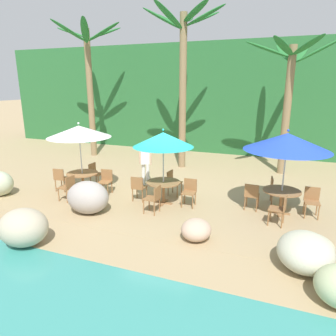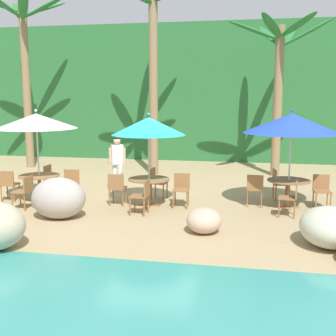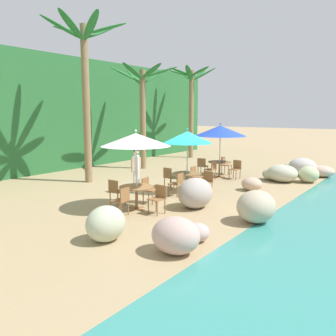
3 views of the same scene
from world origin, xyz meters
TOP-DOWN VIEW (x-y plane):
  - ground_plane at (0.00, 0.00)m, footprint 120.00×120.00m
  - terrace_deck at (0.00, 0.00)m, footprint 18.00×5.20m
  - foliage_backdrop at (0.00, 9.00)m, footprint 28.00×2.40m
  - rock_seawall at (1.43, -2.80)m, footprint 14.15×3.29m
  - umbrella_white at (-3.05, -0.34)m, footprint 2.18×2.18m
  - dining_table_white at (-3.05, -0.34)m, footprint 1.10×1.10m
  - chair_white_seaward at (-2.22, -0.14)m, footprint 0.47×0.48m
  - chair_white_inland at (-3.12, 0.51)m, footprint 0.44×0.43m
  - chair_white_left at (-3.89, -0.50)m, footprint 0.46×0.46m
  - chair_white_right at (-3.02, -1.19)m, footprint 0.45×0.45m
  - umbrella_teal at (0.03, -0.25)m, footprint 1.92×1.92m
  - dining_table_teal at (0.03, -0.25)m, footprint 1.10×1.10m
  - chair_teal_seaward at (0.87, -0.13)m, footprint 0.44×0.44m
  - chair_teal_inland at (0.03, 0.60)m, footprint 0.47×0.47m
  - chair_teal_left at (-0.82, -0.38)m, footprint 0.44×0.45m
  - chair_teal_right at (0.07, -1.11)m, footprint 0.45×0.44m
  - umbrella_blue at (3.63, 0.24)m, footprint 2.44×2.44m
  - dining_table_blue at (3.63, 0.24)m, footprint 1.10×1.10m
  - chair_blue_seaward at (4.47, 0.38)m, footprint 0.44×0.45m
  - chair_blue_inland at (3.42, 1.07)m, footprint 0.48×0.48m
  - chair_blue_left at (2.77, 0.18)m, footprint 0.44×0.44m
  - chair_blue_right at (3.62, -0.61)m, footprint 0.47×0.46m
  - palm_tree_second at (-0.87, 4.38)m, footprint 3.51×3.51m
  - palm_tree_third at (3.55, 4.89)m, footprint 3.71×3.59m
  - palm_tree_fourth at (9.15, 5.38)m, footprint 3.26×3.36m
  - waiter_in_white at (-1.29, 1.20)m, footprint 0.52×0.34m

SIDE VIEW (x-z plane):
  - ground_plane at x=0.00m, z-range 0.00..0.00m
  - terrace_deck at x=0.00m, z-range 0.00..0.01m
  - rock_seawall at x=1.43m, z-range -0.10..0.88m
  - chair_white_seaward at x=-2.22m, z-range 0.08..0.95m
  - chair_white_inland at x=-3.12m, z-range 0.08..0.95m
  - chair_white_left at x=-3.89m, z-range 0.08..0.95m
  - chair_white_right at x=-3.02m, z-range 0.08..0.95m
  - chair_teal_seaward at x=0.87m, z-range 0.08..0.95m
  - chair_teal_inland at x=0.03m, z-range 0.08..0.95m
  - chair_teal_left at x=-0.82m, z-range 0.08..0.95m
  - chair_teal_right at x=0.07m, z-range 0.08..0.95m
  - chair_blue_seaward at x=4.47m, z-range 0.08..0.95m
  - chair_blue_inland at x=3.42m, z-range 0.08..0.95m
  - chair_blue_left at x=2.77m, z-range 0.08..0.95m
  - chair_blue_right at x=3.62m, z-range 0.08..0.95m
  - dining_table_white at x=-3.05m, z-range 0.24..0.98m
  - dining_table_teal at x=0.03m, z-range 0.24..0.98m
  - dining_table_blue at x=3.63m, z-range 0.24..0.98m
  - waiter_in_white at x=-1.29m, z-range 0.14..1.84m
  - umbrella_teal at x=0.03m, z-range 0.89..3.35m
  - umbrella_blue at x=3.63m, z-range 0.92..3.49m
  - umbrella_white at x=-3.05m, z-range 0.95..3.49m
  - foliage_backdrop at x=0.00m, z-range 0.00..6.00m
  - palm_tree_third at x=3.55m, z-range 1.03..6.62m
  - palm_tree_fourth at x=9.15m, z-range 1.15..7.19m
  - palm_tree_second at x=-0.87m, z-range 1.29..8.24m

